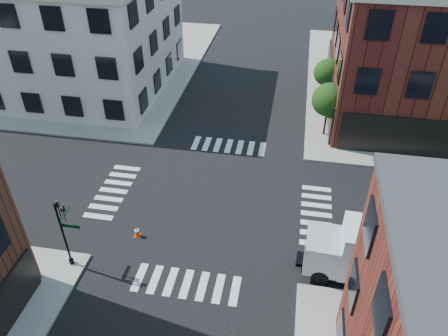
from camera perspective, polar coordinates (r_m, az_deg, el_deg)
ground at (r=29.64m, az=-1.63°, el=-4.48°), size 120.00×120.00×0.00m
sidewalk_nw at (r=53.66m, az=-19.97°, el=13.07°), size 30.00×30.00×0.15m
building_nw at (r=46.87m, az=-21.91°, el=16.61°), size 22.00×16.00×11.00m
tree_near at (r=35.91m, az=13.59°, el=8.43°), size 2.69×2.69×4.49m
tree_far at (r=41.45m, az=13.39°, el=11.86°), size 2.43×2.43×4.07m
signal_pole at (r=25.23m, az=-20.16°, el=-7.29°), size 1.29×1.24×4.60m
box_truck at (r=25.13m, az=19.87°, el=-10.65°), size 7.95×2.76×3.55m
traffic_cone at (r=27.57m, az=-11.30°, el=-8.19°), size 0.44×0.44×0.71m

